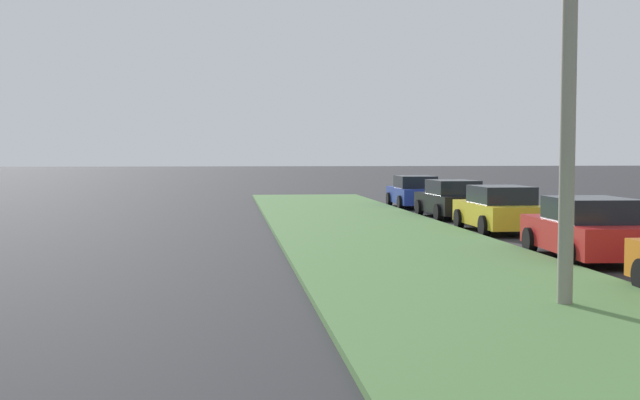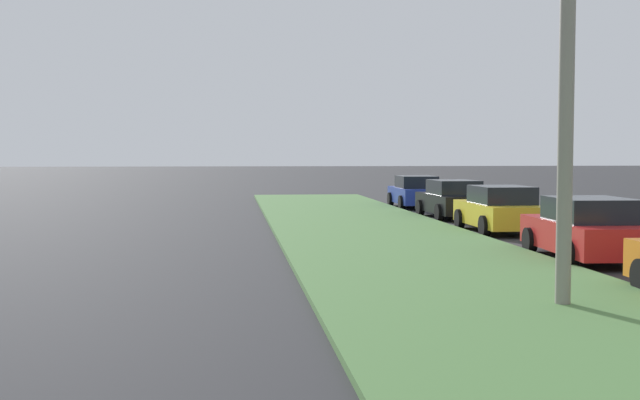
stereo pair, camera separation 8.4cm
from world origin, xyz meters
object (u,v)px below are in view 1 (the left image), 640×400
at_px(streetlight, 592,31).
at_px(parked_car_blue, 414,192).
at_px(parked_car_black, 451,200).
at_px(parked_car_yellow, 499,210).
at_px(parked_car_red, 587,230).

bearing_deg(streetlight, parked_car_blue, -6.79).
xyz_separation_m(parked_car_blue, streetlight, (-23.82, 2.83, 3.67)).
bearing_deg(parked_car_black, streetlight, 169.30).
height_order(parked_car_yellow, streetlight, streetlight).
height_order(parked_car_yellow, parked_car_black, same).
height_order(parked_car_yellow, parked_car_blue, same).
xyz_separation_m(parked_car_red, parked_car_black, (12.21, -0.22, 0.00)).
distance_m(parked_car_red, parked_car_black, 12.21).
bearing_deg(parked_car_yellow, parked_car_black, 0.14).
bearing_deg(parked_car_blue, parked_car_black, -178.30).
relative_size(parked_car_black, parked_car_blue, 1.00).
height_order(parked_car_red, parked_car_black, same).
xyz_separation_m(parked_car_yellow, parked_car_blue, (11.45, 0.04, 0.00)).
xyz_separation_m(parked_car_red, parked_car_yellow, (6.65, -0.19, 0.00)).
height_order(parked_car_black, streetlight, streetlight).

